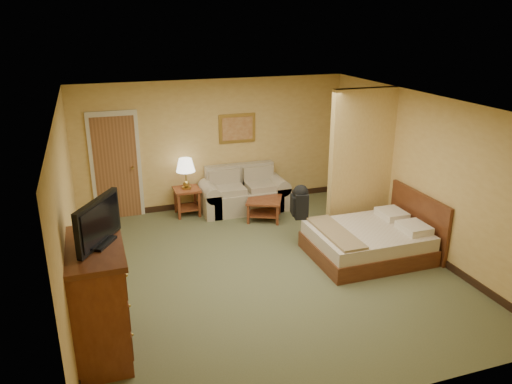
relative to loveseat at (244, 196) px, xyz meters
name	(u,v)px	position (x,y,z in m)	size (l,w,h in m)	color
floor	(264,269)	(-0.48, -2.57, -0.29)	(6.00, 6.00, 0.00)	#595D3C
ceiling	(265,103)	(-0.48, -2.57, 2.31)	(6.00, 6.00, 0.00)	white
back_wall	(214,144)	(-0.48, 0.43, 1.01)	(5.50, 0.02, 2.60)	tan
left_wall	(67,214)	(-3.23, -2.57, 1.01)	(0.02, 6.00, 2.60)	tan
right_wall	(422,173)	(2.27, -2.57, 1.01)	(0.02, 6.00, 2.60)	tan
partition	(361,162)	(1.67, -1.65, 1.01)	(1.20, 0.15, 2.60)	tan
door	(116,167)	(-2.43, 0.39, 0.74)	(0.94, 0.16, 2.10)	beige
baseboard	(216,202)	(-0.48, 0.42, -0.23)	(5.50, 0.02, 0.12)	black
loveseat	(244,196)	(0.00, 0.00, 0.00)	(1.75, 0.81, 0.89)	tan
side_table	(187,197)	(-1.15, 0.08, 0.07)	(0.50, 0.50, 0.55)	maroon
table_lamp	(185,166)	(-1.15, 0.08, 0.72)	(0.37, 0.37, 0.61)	#A4873C
coffee_table	(264,205)	(0.22, -0.63, 0.01)	(0.86, 0.86, 0.42)	maroon
wall_picture	(237,128)	(0.00, 0.40, 1.31)	(0.76, 0.04, 0.59)	#B78E3F
dresser	(98,300)	(-2.95, -3.84, 0.41)	(0.68, 1.29, 1.37)	maroon
tv	(98,224)	(-2.85, -3.84, 1.33)	(0.49, 0.76, 0.52)	black
bed	(371,240)	(1.35, -2.67, -0.02)	(1.89, 1.53, 0.99)	#512412
backpack	(300,200)	(0.44, -1.84, 0.50)	(0.28, 0.37, 0.57)	black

